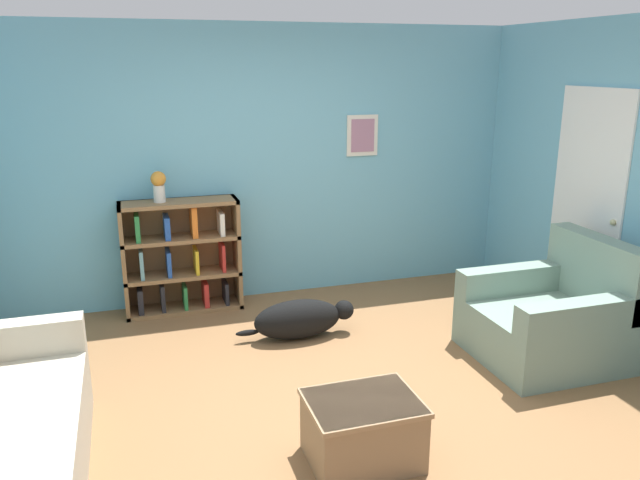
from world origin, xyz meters
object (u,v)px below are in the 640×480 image
Objects in this scene: recliner_chair at (553,318)px; dog at (300,319)px; coffee_table at (363,429)px; vase at (159,185)px; bookshelf at (181,257)px.

recliner_chair is 1.04× the size of dog.
coffee_table reaches higher than dog.
coffee_table is 0.63× the size of dog.
dog is at bearing -41.99° from vase.
recliner_chair is at bearing -33.14° from vase.
recliner_chair is 1.65× the size of coffee_table.
vase is (-2.83, 1.85, 0.88)m from recliner_chair.
coffee_table is (0.76, -2.69, -0.30)m from bookshelf.
coffee_table is at bearing -74.22° from bookshelf.
recliner_chair is 2.03m from dog.
coffee_table is 2.32× the size of vase.
dog is at bearing -47.37° from bookshelf.
bookshelf is at bearing 8.23° from vase.
bookshelf is at bearing 105.78° from coffee_table.
vase reaches higher than dog.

